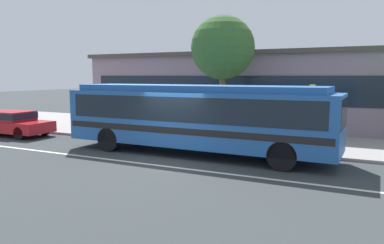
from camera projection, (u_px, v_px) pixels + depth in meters
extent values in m
plane|color=#33393A|center=(170.00, 161.00, 13.79)|extent=(120.00, 120.00, 0.00)
cube|color=#989393|center=(233.00, 134.00, 19.85)|extent=(60.00, 8.00, 0.12)
cube|color=silver|center=(159.00, 165.00, 13.08)|extent=(56.00, 0.16, 0.01)
cube|color=#255AA5|center=(196.00, 118.00, 14.75)|extent=(10.90, 2.53, 2.09)
cube|color=#1F57A3|center=(196.00, 88.00, 14.61)|extent=(10.03, 2.23, 0.24)
cube|color=#19232D|center=(196.00, 107.00, 14.70)|extent=(10.25, 2.54, 0.92)
cube|color=black|center=(196.00, 127.00, 14.80)|extent=(10.68, 2.55, 0.24)
cube|color=#19232D|center=(343.00, 113.00, 12.29)|extent=(0.14, 2.12, 1.00)
cylinder|color=black|center=(296.00, 145.00, 14.16)|extent=(1.00, 0.29, 1.00)
cylinder|color=black|center=(282.00, 156.00, 12.28)|extent=(1.00, 0.29, 1.00)
cylinder|color=black|center=(139.00, 133.00, 17.37)|extent=(1.00, 0.29, 1.00)
cylinder|color=black|center=(109.00, 139.00, 15.48)|extent=(1.00, 0.29, 1.00)
cube|color=red|center=(12.00, 126.00, 19.60)|extent=(4.45, 1.88, 0.55)
cube|color=#B51621|center=(9.00, 116.00, 19.63)|extent=(2.50, 1.62, 0.50)
cube|color=#19232D|center=(9.00, 115.00, 19.63)|extent=(2.55, 1.64, 0.32)
cylinder|color=black|center=(44.00, 129.00, 19.72)|extent=(0.64, 0.23, 0.64)
cylinder|color=black|center=(20.00, 133.00, 18.31)|extent=(0.64, 0.23, 0.64)
cylinder|color=black|center=(6.00, 126.00, 20.94)|extent=(0.64, 0.23, 0.64)
cylinder|color=#6D6C4C|center=(250.00, 132.00, 17.41)|extent=(0.14, 0.14, 0.83)
cylinder|color=#6D6C4C|center=(252.00, 131.00, 17.49)|extent=(0.14, 0.14, 0.83)
cylinder|color=purple|center=(251.00, 117.00, 17.37)|extent=(0.47, 0.47, 0.55)
sphere|color=tan|center=(251.00, 108.00, 17.32)|extent=(0.23, 0.23, 0.23)
cylinder|color=gray|center=(311.00, 120.00, 14.50)|extent=(0.08, 0.08, 2.59)
cube|color=yellow|center=(312.00, 92.00, 14.37)|extent=(0.16, 0.43, 0.56)
cylinder|color=brown|center=(222.00, 103.00, 18.96)|extent=(0.33, 0.33, 3.29)
sphere|color=#36612A|center=(223.00, 48.00, 18.62)|extent=(3.18, 3.18, 3.18)
cube|color=gray|center=(241.00, 91.00, 24.75)|extent=(18.35, 7.76, 4.28)
cube|color=#19232D|center=(219.00, 89.00, 21.25)|extent=(16.88, 0.04, 1.54)
cube|color=#4A443D|center=(241.00, 56.00, 24.47)|extent=(18.75, 8.16, 0.24)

